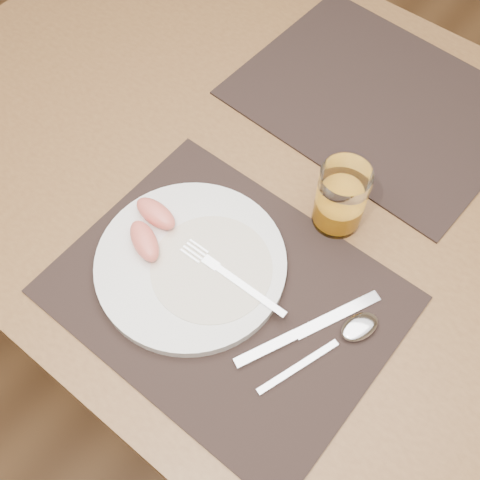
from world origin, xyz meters
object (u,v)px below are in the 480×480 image
at_px(placemat_far, 378,100).
at_px(knife, 296,335).
at_px(placemat_near, 226,294).
at_px(table, 302,216).
at_px(spoon, 351,333).
at_px(juice_glass, 340,200).
at_px(fork, 224,273).
at_px(plate, 191,264).

distance_m(placemat_far, knife, 0.45).
relative_size(placemat_near, placemat_far, 1.00).
distance_m(table, spoon, 0.26).
distance_m(table, juice_glass, 0.15).
distance_m(placemat_far, fork, 0.42).
bearing_deg(knife, placemat_far, 108.09).
bearing_deg(knife, placemat_near, -174.60).
height_order(table, knife, knife).
xyz_separation_m(placemat_far, juice_glass, (0.08, -0.24, 0.05)).
xyz_separation_m(placemat_near, spoon, (0.17, 0.06, 0.01)).
bearing_deg(spoon, fork, -167.63).
xyz_separation_m(plate, juice_glass, (0.11, 0.20, 0.04)).
relative_size(plate, spoon, 1.44).
bearing_deg(fork, table, 90.82).
distance_m(placemat_near, spoon, 0.18).
height_order(fork, spoon, fork).
bearing_deg(knife, fork, 177.11).
distance_m(knife, juice_glass, 0.20).
distance_m(plate, knife, 0.18).
bearing_deg(table, spoon, -41.16).
relative_size(table, knife, 6.78).
bearing_deg(placemat_far, juice_glass, -72.23).
distance_m(table, placemat_far, 0.24).
height_order(spoon, juice_glass, juice_glass).
height_order(placemat_near, plate, plate).
relative_size(placemat_near, spoon, 2.40).
xyz_separation_m(placemat_near, juice_glass, (0.05, 0.20, 0.05)).
relative_size(plate, juice_glass, 2.46).
distance_m(fork, knife, 0.13).
bearing_deg(juice_glass, placemat_near, -103.83).
relative_size(table, placemat_far, 3.11).
bearing_deg(placemat_far, knife, -71.91).
bearing_deg(placemat_near, fork, 134.84).
distance_m(fork, spoon, 0.19).
relative_size(table, spoon, 7.45).
height_order(placemat_far, juice_glass, juice_glass).
height_order(placemat_far, fork, fork).
bearing_deg(plate, table, 78.02).
bearing_deg(placemat_near, placemat_far, 93.77).
bearing_deg(fork, spoon, 12.37).
bearing_deg(fork, placemat_near, -45.16).
xyz_separation_m(fork, juice_glass, (0.07, 0.18, 0.03)).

